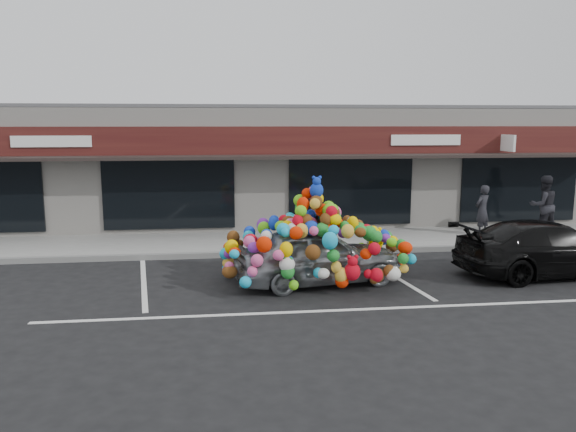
{
  "coord_description": "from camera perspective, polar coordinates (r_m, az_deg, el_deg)",
  "views": [
    {
      "loc": [
        -1.39,
        -12.88,
        3.72
      ],
      "look_at": [
        0.37,
        1.4,
        1.32
      ],
      "focal_mm": 35.0,
      "sensor_mm": 36.0,
      "label": 1
    }
  ],
  "objects": [
    {
      "name": "pedestrian_a",
      "position": [
        19.03,
        19.14,
        0.57
      ],
      "size": [
        0.7,
        0.62,
        1.61
      ],
      "primitive_type": "imported",
      "rotation": [
        0.0,
        0.0,
        3.66
      ],
      "color": "#232328",
      "rests_on": "sidewalk"
    },
    {
      "name": "black_sedan",
      "position": [
        15.22,
        24.94,
        -2.99
      ],
      "size": [
        2.26,
        4.77,
        1.34
      ],
      "primitive_type": "imported",
      "rotation": [
        0.0,
        0.0,
        1.65
      ],
      "color": "black",
      "rests_on": "ground"
    },
    {
      "name": "pedestrian_b",
      "position": [
        19.72,
        24.5,
        1.0
      ],
      "size": [
        0.97,
        0.78,
        1.92
      ],
      "primitive_type": "imported",
      "rotation": [
        0.0,
        0.0,
        3.2
      ],
      "color": "black",
      "rests_on": "sidewalk"
    },
    {
      "name": "parking_stripe_mid",
      "position": [
        14.23,
        10.4,
        -5.84
      ],
      "size": [
        0.73,
        4.37,
        0.01
      ],
      "primitive_type": "cube",
      "rotation": [
        0.0,
        0.0,
        0.14
      ],
      "color": "silver",
      "rests_on": "ground"
    },
    {
      "name": "kerb",
      "position": [
        15.87,
        -1.83,
        -3.82
      ],
      "size": [
        26.0,
        0.18,
        0.16
      ],
      "primitive_type": "cube",
      "color": "slate",
      "rests_on": "ground"
    },
    {
      "name": "ground",
      "position": [
        13.48,
        -0.85,
        -6.56
      ],
      "size": [
        90.0,
        90.0,
        0.0
      ],
      "primitive_type": "plane",
      "color": "black",
      "rests_on": "ground"
    },
    {
      "name": "shop_building",
      "position": [
        21.42,
        -3.31,
        5.28
      ],
      "size": [
        24.0,
        7.2,
        4.31
      ],
      "color": "silver",
      "rests_on": "ground"
    },
    {
      "name": "lane_line",
      "position": [
        11.72,
        10.3,
        -9.2
      ],
      "size": [
        14.0,
        0.12,
        0.01
      ],
      "primitive_type": "cube",
      "color": "silver",
      "rests_on": "ground"
    },
    {
      "name": "sidewalk",
      "position": [
        17.33,
        -2.28,
        -2.69
      ],
      "size": [
        26.0,
        3.0,
        0.15
      ],
      "primitive_type": "cube",
      "color": "gray",
      "rests_on": "ground"
    },
    {
      "name": "parking_stripe_left",
      "position": [
        13.72,
        -14.44,
        -6.57
      ],
      "size": [
        0.73,
        4.37,
        0.01
      ],
      "primitive_type": "cube",
      "rotation": [
        0.0,
        0.0,
        0.14
      ],
      "color": "silver",
      "rests_on": "ground"
    },
    {
      "name": "toy_car",
      "position": [
        13.07,
        3.03,
        -3.33
      ],
      "size": [
        2.86,
        4.46,
        2.44
      ],
      "rotation": [
        0.0,
        0.0,
        1.75
      ],
      "color": "#B4BBBF",
      "rests_on": "ground"
    }
  ]
}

